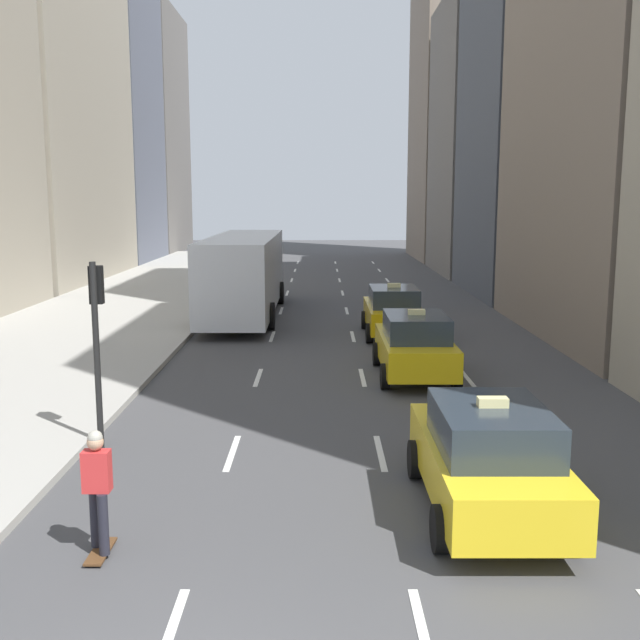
# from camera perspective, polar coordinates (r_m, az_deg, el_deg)

# --- Properties ---
(sidewalk_left) EXTENTS (8.00, 66.00, 0.15)m
(sidewalk_left) POSITION_cam_1_polar(r_m,az_deg,el_deg) (33.94, -14.53, 1.05)
(sidewalk_left) COLOR #ADAAA3
(sidewalk_left) RESTS_ON ground
(lane_markings) EXTENTS (5.72, 56.00, 0.01)m
(lane_markings) POSITION_cam_1_polar(r_m,az_deg,el_deg) (28.95, 2.16, -0.17)
(lane_markings) COLOR white
(lane_markings) RESTS_ON ground
(taxi_lead) EXTENTS (2.02, 4.40, 1.87)m
(taxi_lead) POSITION_cam_1_polar(r_m,az_deg,el_deg) (11.79, 12.55, -10.17)
(taxi_lead) COLOR yellow
(taxi_lead) RESTS_ON ground
(taxi_second) EXTENTS (2.02, 4.40, 1.87)m
(taxi_second) POSITION_cam_1_polar(r_m,az_deg,el_deg) (26.10, 5.49, 0.69)
(taxi_second) COLOR yellow
(taxi_second) RESTS_ON ground
(taxi_third) EXTENTS (2.02, 4.40, 1.87)m
(taxi_third) POSITION_cam_1_polar(r_m,az_deg,el_deg) (20.15, 7.15, -1.89)
(taxi_third) COLOR yellow
(taxi_third) RESTS_ON ground
(city_bus) EXTENTS (2.80, 11.61, 3.25)m
(city_bus) POSITION_cam_1_polar(r_m,az_deg,el_deg) (30.47, -5.89, 3.64)
(city_bus) COLOR silver
(city_bus) RESTS_ON ground
(skateboarder) EXTENTS (0.36, 0.80, 1.75)m
(skateboarder) POSITION_cam_1_polar(r_m,az_deg,el_deg) (10.62, -16.69, -12.10)
(skateboarder) COLOR brown
(skateboarder) RESTS_ON ground
(traffic_light_pole) EXTENTS (0.24, 0.42, 3.60)m
(traffic_light_pole) POSITION_cam_1_polar(r_m,az_deg,el_deg) (14.70, -16.74, -0.32)
(traffic_light_pole) COLOR black
(traffic_light_pole) RESTS_ON ground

